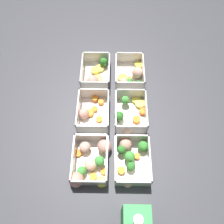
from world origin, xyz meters
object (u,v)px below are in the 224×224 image
(container_near_left, at_px, (96,74))
(container_far_left, at_px, (131,75))
(container_near_center, at_px, (92,112))
(container_near_right, at_px, (91,161))
(juice_carton, at_px, (134,221))
(container_far_right, at_px, (131,158))
(container_far_center, at_px, (129,114))

(container_near_left, bearing_deg, container_far_left, 88.27)
(container_near_left, xyz_separation_m, container_near_center, (0.18, -0.01, -0.00))
(container_near_left, height_order, container_near_right, same)
(container_near_right, height_order, juice_carton, juice_carton)
(container_near_center, xyz_separation_m, juice_carton, (0.37, 0.14, 0.07))
(container_near_center, distance_m, container_far_right, 0.23)
(container_near_left, relative_size, container_near_center, 0.98)
(container_near_right, bearing_deg, container_far_left, 158.20)
(container_near_left, distance_m, container_near_right, 0.37)
(container_far_center, bearing_deg, container_far_left, 176.45)
(container_far_left, bearing_deg, container_near_center, -40.91)
(container_near_center, relative_size, container_far_center, 0.89)
(container_near_center, xyz_separation_m, container_far_right, (0.18, 0.14, 0.00))
(container_near_center, height_order, juice_carton, juice_carton)
(container_far_right, bearing_deg, container_far_center, 179.87)
(container_near_center, relative_size, juice_carton, 0.80)
(container_near_right, distance_m, container_far_left, 0.39)
(container_near_left, xyz_separation_m, container_far_left, (0.00, 0.15, 0.00))
(container_far_left, height_order, juice_carton, juice_carton)
(container_far_left, xyz_separation_m, juice_carton, (0.55, -0.01, 0.07))
(container_far_left, height_order, container_far_center, same)
(container_far_center, height_order, container_far_right, same)
(container_near_center, distance_m, container_near_right, 0.19)
(container_near_left, bearing_deg, juice_carton, 13.66)
(container_near_center, relative_size, container_far_right, 0.93)
(container_near_center, distance_m, container_far_left, 0.23)
(container_near_center, bearing_deg, container_far_center, 87.37)
(container_far_left, relative_size, juice_carton, 0.78)
(container_far_center, xyz_separation_m, container_far_right, (0.17, -0.00, 0.00))
(juice_carton, bearing_deg, container_near_right, -143.71)
(container_near_center, height_order, container_far_left, same)
(container_far_right, bearing_deg, juice_carton, -0.36)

